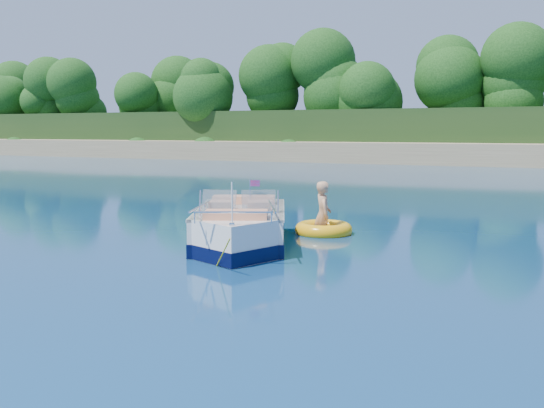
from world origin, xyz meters
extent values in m
plane|color=#0A264A|center=(0.00, 0.00, 0.00)|extent=(160.00, 160.00, 0.00)
cube|color=#8C7551|center=(0.00, 38.00, 0.50)|extent=(170.00, 8.00, 2.00)
cube|color=#1B3816|center=(0.00, 65.00, 1.00)|extent=(170.00, 56.00, 6.00)
cylinder|color=#321E10|center=(-45.00, 41.00, 2.90)|extent=(0.44, 0.44, 2.80)
sphere|color=black|center=(-45.00, 41.00, 5.56)|extent=(4.62, 4.62, 4.62)
cylinder|color=#321E10|center=(-18.00, 40.50, 3.10)|extent=(0.44, 0.44, 3.20)
sphere|color=black|center=(-18.00, 40.50, 6.14)|extent=(5.28, 5.28, 5.28)
cylinder|color=#321E10|center=(0.00, 42.00, 3.30)|extent=(0.44, 0.44, 3.60)
sphere|color=black|center=(0.00, 42.00, 6.72)|extent=(5.94, 5.94, 5.94)
cube|color=white|center=(-0.82, 3.55, 0.28)|extent=(3.04, 3.88, 0.96)
cube|color=white|center=(-0.17, 2.06, 0.28)|extent=(1.67, 1.67, 0.96)
cube|color=black|center=(-0.82, 3.55, 0.15)|extent=(3.08, 3.92, 0.27)
cube|color=black|center=(-0.17, 2.06, 0.15)|extent=(1.70, 1.70, 0.27)
cube|color=tan|center=(-0.93, 3.80, 0.55)|extent=(2.29, 2.79, 0.09)
cube|color=white|center=(-0.82, 3.55, 0.73)|extent=(3.07, 3.89, 0.05)
cube|color=black|center=(-1.57, 5.28, 0.32)|extent=(0.59, 0.49, 0.82)
cube|color=#8C9EA5|center=(-0.94, 2.80, 0.99)|extent=(0.75, 0.42, 0.44)
cube|color=#8C9EA5|center=(-0.19, 3.13, 0.99)|extent=(0.73, 0.58, 0.44)
cube|color=tan|center=(-1.10, 3.18, 0.76)|extent=(0.66, 0.66, 0.36)
cube|color=tan|center=(-0.35, 3.50, 0.76)|extent=(0.66, 0.66, 0.36)
cube|color=tan|center=(-1.18, 4.39, 0.76)|extent=(1.50, 1.02, 0.35)
cube|color=tan|center=(-0.24, 2.21, 0.74)|extent=(1.37, 1.10, 0.31)
cylinder|color=white|center=(0.11, 1.42, 1.14)|extent=(0.03, 0.03, 0.77)
cube|color=red|center=(-0.26, 3.10, 1.36)|extent=(0.19, 0.09, 0.13)
cube|color=silver|center=(0.12, 1.38, 0.78)|extent=(0.11, 0.09, 0.05)
cylinder|color=gold|center=(0.13, 1.03, 0.32)|extent=(0.69, 0.73, 0.70)
torus|color=#FFB010|center=(0.41, 5.40, 0.09)|extent=(1.69, 1.69, 0.36)
torus|color=red|center=(0.41, 5.40, 0.11)|extent=(1.39, 1.39, 0.12)
imported|color=tan|center=(0.39, 5.38, 0.00)|extent=(0.80, 0.96, 1.73)
camera|label=1|loc=(5.15, -7.95, 2.44)|focal=40.00mm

